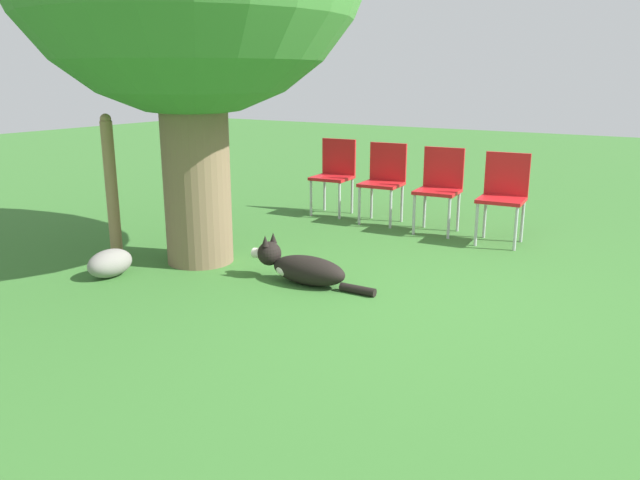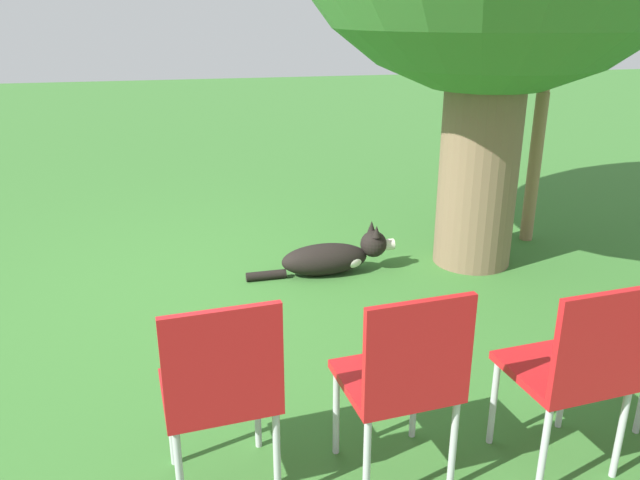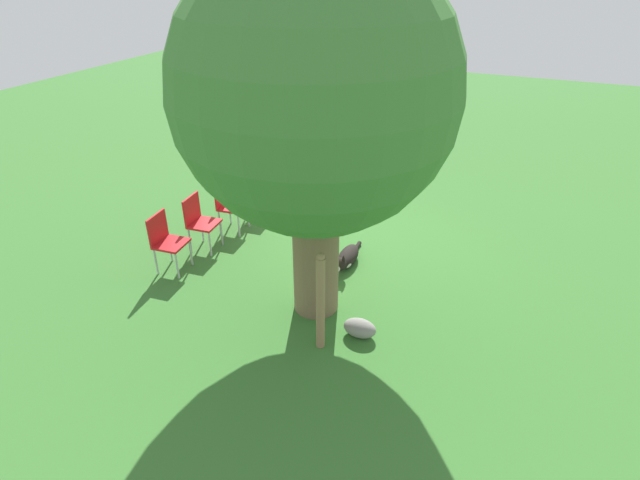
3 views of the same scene
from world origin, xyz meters
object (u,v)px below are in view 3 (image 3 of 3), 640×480
Objects in this scene: dog at (346,258)px; red_chair_1 at (228,202)px; fence_post at (321,302)px; red_chair_3 at (166,239)px; oak_tree at (315,95)px; red_chair_2 at (199,219)px; red_chair_0 at (254,187)px.

dog is 1.27× the size of red_chair_1.
red_chair_1 reaches higher than dog.
red_chair_3 is (2.78, -0.69, -0.14)m from fence_post.
oak_tree is 4.96× the size of red_chair_1.
dog is at bearing -79.35° from fence_post.
fence_post is (-0.34, 1.82, 0.54)m from dog.
oak_tree is at bearing -21.64° from red_chair_2.
oak_tree reaches higher than red_chair_1.
red_chair_3 is at bearing -102.19° from red_chair_2.
red_chair_1 is at bearing 77.81° from red_chair_2.
red_chair_1 is (0.09, 0.71, 0.00)m from red_chair_0.
oak_tree reaches higher than fence_post.
fence_post is (-0.36, 0.70, -2.18)m from oak_tree.
fence_post is at bearing -53.35° from red_chair_0.
red_chair_0 is at bearing 77.81° from red_chair_1.
red_chair_3 is (2.44, 1.13, 0.40)m from dog.
red_chair_2 is at bearing -102.19° from red_chair_1.
oak_tree is at bearing -62.62° from fence_post.
fence_post reaches higher than red_chair_2.
red_chair_0 is 1.00× the size of red_chair_1.
red_chair_0 is at bearing -48.47° from fence_post.
fence_post is 1.47× the size of red_chair_2.
red_chair_3 is (0.09, 0.71, 0.00)m from red_chair_2.
dog is 2.42m from red_chair_0.
dog is 1.27× the size of red_chair_3.
red_chair_1 is (2.60, -2.12, -0.14)m from fence_post.
red_chair_3 reaches higher than dog.
fence_post reaches higher than red_chair_3.
red_chair_1 is 1.00× the size of red_chair_3.
red_chair_0 is 1.00× the size of red_chair_2.
fence_post is at bearing -32.44° from red_chair_2.
fence_post is 2.87m from red_chair_3.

